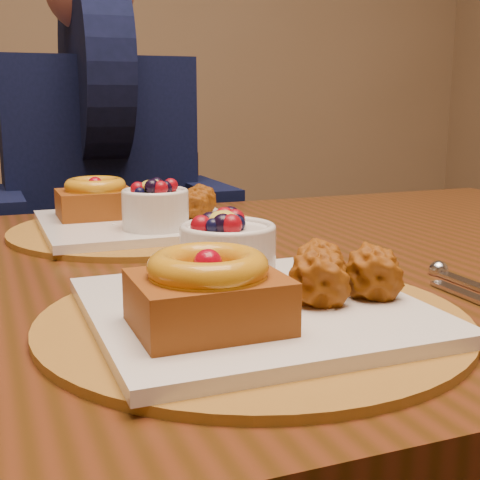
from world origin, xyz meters
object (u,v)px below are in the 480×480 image
object	(u,v)px
dining_table	(184,329)
place_setting_far	(139,216)
chair_far	(125,305)
place_setting_near	(248,293)
diner	(97,144)

from	to	relation	value
dining_table	place_setting_far	xyz separation A→B (m)	(-0.00, 0.21, 0.10)
dining_table	chair_far	world-z (taller)	chair_far
place_setting_far	chair_far	bearing A→B (deg)	81.18
place_setting_near	place_setting_far	world-z (taller)	place_setting_near
place_setting_far	chair_far	world-z (taller)	place_setting_far
place_setting_near	chair_far	bearing A→B (deg)	84.77
dining_table	chair_far	xyz separation A→B (m)	(0.09, 0.83, -0.23)
place_setting_near	diner	bearing A→B (deg)	88.18
place_setting_near	dining_table	bearing A→B (deg)	89.14
place_setting_far	place_setting_near	bearing A→B (deg)	-90.04
place_setting_near	diner	xyz separation A→B (m)	(0.03, 0.95, 0.07)
diner	place_setting_near	bearing A→B (deg)	-79.78
dining_table	place_setting_far	bearing A→B (deg)	90.78
place_setting_far	dining_table	bearing A→B (deg)	-89.22
place_setting_near	diner	world-z (taller)	diner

